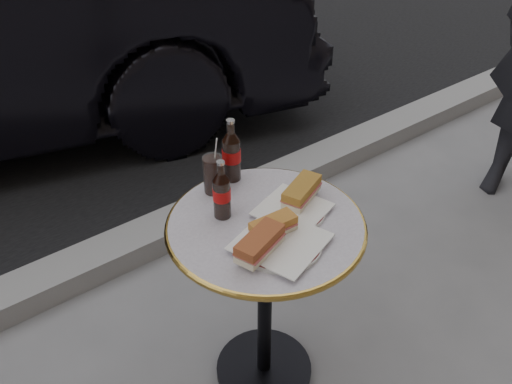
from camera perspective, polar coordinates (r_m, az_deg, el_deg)
ground at (r=2.29m, az=0.79°, el=-17.44°), size 80.00×80.00×0.00m
curb at (r=2.79m, az=-10.64°, el=-4.55°), size 40.00×0.20×0.12m
bistro_table at (r=2.00m, az=0.88°, el=-11.22°), size 0.62×0.62×0.73m
plate_left at (r=1.67m, az=2.46°, el=-5.19°), size 0.28×0.28×0.01m
plate_right at (r=1.79m, az=3.67°, el=-1.91°), size 0.24×0.24×0.01m
sandwich_left_a at (r=1.61m, az=0.37°, el=-5.25°), size 0.18×0.12×0.06m
sandwich_left_b at (r=1.68m, az=1.73°, el=-3.52°), size 0.14×0.07×0.05m
sandwich_right at (r=1.82m, az=4.58°, el=-0.02°), size 0.18×0.13×0.06m
cola_bottle_left at (r=1.72m, az=-3.46°, el=0.28°), size 0.07×0.07×0.20m
cola_bottle_right at (r=1.88m, az=-2.49°, el=4.22°), size 0.07×0.07×0.23m
cola_glass at (r=1.85m, az=-4.33°, el=1.76°), size 0.08×0.08×0.13m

